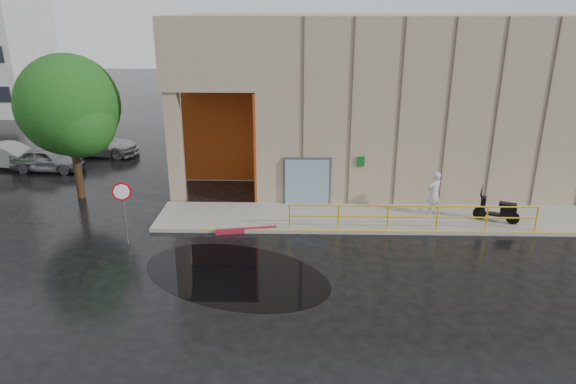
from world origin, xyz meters
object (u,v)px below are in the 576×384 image
scooter (498,203)px  tree_near (71,109)px  stop_sign (123,199)px  person (434,193)px  red_curb (246,230)px  car_c (98,144)px  car_a (47,159)px  car_b (10,156)px

scooter → tree_near: size_ratio=0.28×
stop_sign → tree_near: tree_near is taller
person → stop_sign: bearing=-18.1°
stop_sign → red_curb: size_ratio=1.02×
stop_sign → car_c: 13.34m
red_curb → car_c: car_c is taller
car_a → car_b: (-2.33, 0.55, 0.03)m
car_c → tree_near: tree_near is taller
stop_sign → car_b: size_ratio=0.60×
scooter → red_curb: size_ratio=0.75×
person → car_a: size_ratio=0.50×
tree_near → car_c: bearing=105.3°
red_curb → car_b: size_ratio=0.59×
person → car_b: 22.45m
stop_sign → tree_near: 6.41m
scooter → car_a: (-21.52, 6.82, -0.29)m
car_b → tree_near: size_ratio=0.62×
person → stop_sign: 12.30m
scooter → car_b: scooter is taller
car_b → red_curb: bearing=-111.1°
red_curb → tree_near: bearing=155.3°
tree_near → stop_sign: bearing=-53.1°
red_curb → tree_near: 9.59m
person → scooter: (2.41, -0.70, -0.15)m
car_a → person: bearing=-104.9°
scooter → stop_sign: size_ratio=0.74×
car_c → scooter: bearing=-112.9°
red_curb → person: bearing=12.5°
scooter → car_a: scooter is taller
car_c → tree_near: (1.99, -7.29, 3.44)m
person → car_a: bearing=-49.1°
person → car_c: person is taller
red_curb → car_a: (-11.47, 7.80, 0.55)m
scooter → stop_sign: (-14.36, -2.12, 0.86)m
person → scooter: bearing=132.4°
car_a → tree_near: tree_near is taller
person → scooter: 2.51m
scooter → stop_sign: stop_sign is taller
scooter → car_a: bearing=-174.5°
stop_sign → car_a: stop_sign is taller
stop_sign → car_a: bearing=135.7°
person → stop_sign: stop_sign is taller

